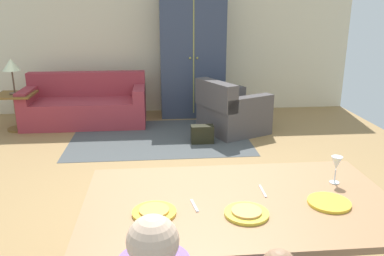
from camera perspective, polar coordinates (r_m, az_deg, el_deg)
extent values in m
cube|color=olive|center=(4.48, -2.42, -7.75)|extent=(6.80, 6.31, 0.02)
cube|color=beige|center=(7.29, -3.91, 13.00)|extent=(6.80, 0.10, 2.70)
cube|color=#A8754D|center=(2.45, 6.88, -10.67)|extent=(1.87, 1.09, 0.04)
cube|color=#A8754D|center=(3.04, -12.28, -13.28)|extent=(0.06, 0.06, 0.72)
cube|color=#A8754D|center=(3.31, 20.14, -11.34)|extent=(0.06, 0.06, 0.72)
cylinder|color=yellow|center=(2.28, -5.47, -12.03)|extent=(0.25, 0.25, 0.02)
cylinder|color=gold|center=(2.28, -5.48, -11.70)|extent=(0.17, 0.17, 0.01)
cylinder|color=yellow|center=(2.28, 7.86, -12.12)|extent=(0.25, 0.25, 0.02)
cylinder|color=tan|center=(2.28, 7.88, -11.79)|extent=(0.17, 0.17, 0.01)
cylinder|color=yellow|center=(2.51, 19.16, -10.14)|extent=(0.25, 0.25, 0.02)
cylinder|color=silver|center=(2.80, 19.83, -7.39)|extent=(0.06, 0.06, 0.01)
cylinder|color=silver|center=(2.78, 19.93, -6.49)|extent=(0.01, 0.01, 0.09)
cone|color=silver|center=(2.75, 20.12, -4.77)|extent=(0.07, 0.07, 0.09)
cube|color=silver|center=(2.36, 0.34, -11.12)|extent=(0.04, 0.15, 0.01)
cube|color=silver|center=(2.56, 10.16, -8.92)|extent=(0.02, 0.17, 0.01)
sphere|color=beige|center=(1.61, -5.68, -15.92)|extent=(0.21, 0.21, 0.21)
cube|color=#464B4C|center=(5.92, -4.66, -1.34)|extent=(2.60, 1.80, 0.01)
cube|color=#9D323C|center=(6.73, -15.05, 2.23)|extent=(1.95, 0.84, 0.42)
cube|color=#9D323C|center=(6.96, -14.87, 6.21)|extent=(1.95, 0.20, 0.40)
cube|color=#9D323C|center=(6.86, -22.55, 4.46)|extent=(0.18, 0.84, 0.20)
cube|color=#9D323C|center=(6.56, -7.62, 5.09)|extent=(0.18, 0.84, 0.20)
cube|color=#4B4646|center=(6.16, 6.03, 1.39)|extent=(1.12, 1.13, 0.42)
cube|color=#4B4646|center=(5.87, 3.48, 4.78)|extent=(0.55, 0.85, 0.40)
cube|color=#4B4646|center=(5.83, 8.09, 3.54)|extent=(0.84, 0.52, 0.20)
cube|color=#4B4646|center=(6.35, 4.32, 4.79)|extent=(0.84, 0.52, 0.20)
cube|color=#343D52|center=(6.96, 0.02, 10.35)|extent=(1.10, 0.56, 2.10)
cube|color=#ACA440|center=(6.68, 0.25, 10.06)|extent=(0.02, 0.01, 1.89)
sphere|color=#ACA440|center=(6.66, -0.27, 10.05)|extent=(0.04, 0.04, 0.04)
sphere|color=#ACA440|center=(6.68, 0.77, 10.06)|extent=(0.04, 0.04, 0.04)
cube|color=brown|center=(6.71, -24.16, 4.39)|extent=(0.56, 0.56, 0.03)
cylinder|color=brown|center=(6.77, -23.86, 2.00)|extent=(0.08, 0.08, 0.55)
cylinder|color=brown|center=(6.84, -23.60, -0.10)|extent=(0.36, 0.36, 0.03)
cylinder|color=brown|center=(6.71, -24.19, 4.60)|extent=(0.16, 0.16, 0.02)
cylinder|color=brown|center=(6.67, -24.38, 6.10)|extent=(0.02, 0.02, 0.34)
cone|color=beige|center=(6.64, -24.65, 8.30)|extent=(0.26, 0.26, 0.18)
cube|color=black|center=(5.63, 1.49, -0.91)|extent=(0.32, 0.16, 0.26)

